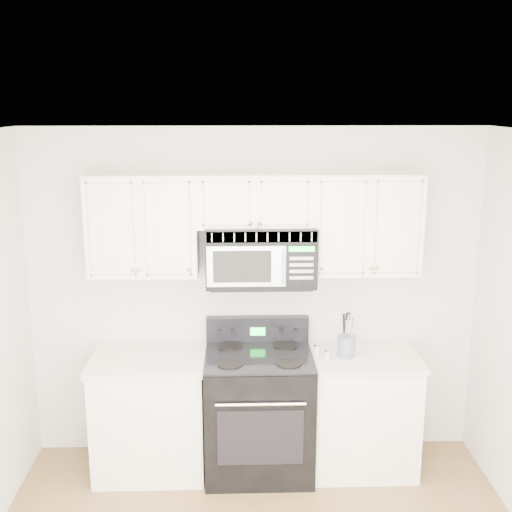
{
  "coord_description": "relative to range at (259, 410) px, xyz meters",
  "views": [
    {
      "loc": [
        -0.14,
        -3.06,
        2.78
      ],
      "look_at": [
        0.0,
        1.3,
        1.72
      ],
      "focal_mm": 45.0,
      "sensor_mm": 36.0,
      "label": 1
    }
  ],
  "objects": [
    {
      "name": "shaker_salt",
      "position": [
        0.43,
        -0.01,
        0.49
      ],
      "size": [
        0.04,
        0.04,
        0.1
      ],
      "color": "silver",
      "rests_on": "base_cabinet_right"
    },
    {
      "name": "base_cabinet_left",
      "position": [
        -0.82,
        0.03,
        -0.06
      ],
      "size": [
        0.86,
        0.65,
        0.92
      ],
      "color": "white",
      "rests_on": "ground"
    },
    {
      "name": "utensil_crock",
      "position": [
        0.65,
        -0.01,
        0.53
      ],
      "size": [
        0.13,
        0.13,
        0.34
      ],
      "color": "slate",
      "rests_on": "base_cabinet_right"
    },
    {
      "name": "upper_cabinets",
      "position": [
        -0.02,
        0.17,
        1.45
      ],
      "size": [
        2.44,
        0.37,
        0.75
      ],
      "color": "white",
      "rests_on": "ground"
    },
    {
      "name": "base_cabinet_right",
      "position": [
        0.78,
        0.03,
        -0.06
      ],
      "size": [
        0.86,
        0.65,
        0.92
      ],
      "color": "white",
      "rests_on": "ground"
    },
    {
      "name": "microwave",
      "position": [
        0.02,
        0.13,
        1.19
      ],
      "size": [
        0.8,
        0.45,
        0.44
      ],
      "color": "black",
      "rests_on": "ground"
    },
    {
      "name": "range",
      "position": [
        0.0,
        0.0,
        0.0
      ],
      "size": [
        0.8,
        0.73,
        1.13
      ],
      "color": "black",
      "rests_on": "ground"
    },
    {
      "name": "shaker_pepper",
      "position": [
        0.5,
        -0.09,
        0.48
      ],
      "size": [
        0.04,
        0.04,
        0.09
      ],
      "color": "silver",
      "rests_on": "base_cabinet_right"
    },
    {
      "name": "room",
      "position": [
        -0.02,
        -1.41,
        0.82
      ],
      "size": [
        3.51,
        3.51,
        2.61
      ],
      "color": "brown",
      "rests_on": "ground"
    }
  ]
}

